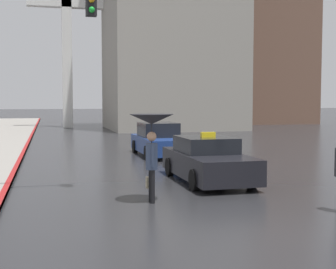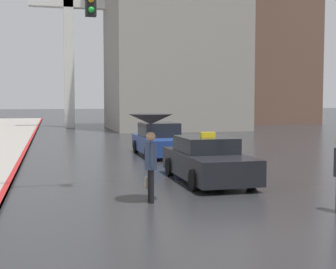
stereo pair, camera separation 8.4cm
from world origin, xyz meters
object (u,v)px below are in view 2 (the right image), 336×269
(taxi, at_px, (207,161))
(pedestrian_with_umbrella, at_px, (151,130))
(traffic_light, at_px, (23,41))
(monument_cross, at_px, (69,30))
(sedan_red, at_px, (160,141))

(taxi, bearing_deg, pedestrian_with_umbrella, 47.68)
(taxi, relative_size, traffic_light, 0.76)
(taxi, bearing_deg, monument_cross, -84.68)
(sedan_red, xyz_separation_m, pedestrian_with_umbrella, (-2.47, -9.70, 1.09))
(pedestrian_with_umbrella, bearing_deg, traffic_light, 65.02)
(pedestrian_with_umbrella, height_order, monument_cross, monument_cross)
(monument_cross, bearing_deg, pedestrian_with_umbrella, -88.98)
(sedan_red, distance_m, pedestrian_with_umbrella, 10.07)
(taxi, height_order, sedan_red, taxi)
(monument_cross, bearing_deg, sedan_red, -82.80)
(sedan_red, bearing_deg, pedestrian_with_umbrella, 75.72)
(sedan_red, relative_size, monument_cross, 0.29)
(taxi, xyz_separation_m, traffic_light, (-5.33, -0.94, 3.37))
(pedestrian_with_umbrella, xyz_separation_m, traffic_light, (-3.00, 1.62, 2.24))
(traffic_light, height_order, monument_cross, monument_cross)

